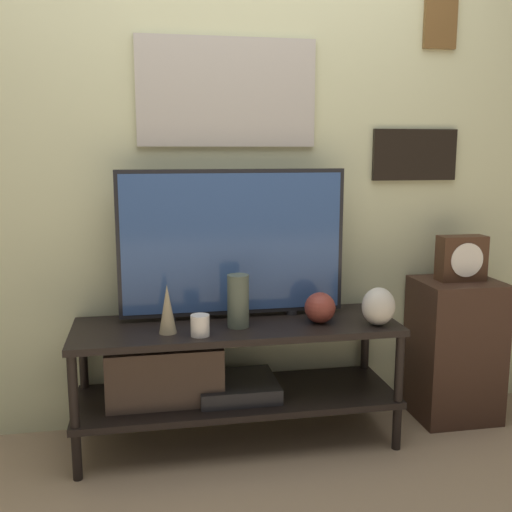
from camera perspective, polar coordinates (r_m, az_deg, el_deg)
The scene contains 11 objects.
ground_plane at distance 2.69m, azimuth -0.81°, elevation -19.83°, with size 12.00×12.00×0.00m, color #997F60.
wall_back at distance 2.89m, azimuth -2.77°, elevation 10.42°, with size 6.40×0.08×2.70m.
media_console at distance 2.77m, azimuth -4.50°, elevation -10.71°, with size 1.46×0.48×0.57m.
television at distance 2.74m, azimuth -2.33°, elevation 1.26°, with size 1.04×0.05×0.69m.
vase_tall_ceramic at distance 2.64m, azimuth -1.73°, elevation -4.30°, with size 0.10×0.10×0.23m.
vase_round_glass at distance 2.72m, azimuth 6.11°, elevation -4.92°, with size 0.14×0.14×0.14m.
vase_slim_bronze at distance 2.58m, azimuth -8.44°, elevation -5.01°, with size 0.08×0.08×0.21m.
vase_urn_stoneware at distance 2.73m, azimuth 11.58°, elevation -4.72°, with size 0.15×0.14×0.17m.
candle_jar at distance 2.54m, azimuth -5.35°, elevation -6.60°, with size 0.08×0.08×0.09m.
side_table at distance 3.20m, azimuth 18.37°, elevation -8.41°, with size 0.40×0.35×0.71m.
mantel_clock at distance 3.09m, azimuth 18.99°, elevation -0.20°, with size 0.23×0.11×0.22m.
Camera 1 is at (-0.39, -2.29, 1.34)m, focal length 42.00 mm.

